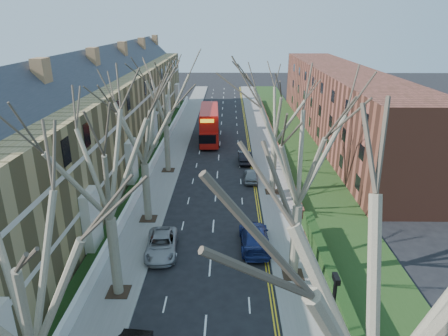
{
  "coord_description": "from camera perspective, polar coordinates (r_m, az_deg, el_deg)",
  "views": [
    {
      "loc": [
        1.31,
        -15.01,
        16.43
      ],
      "look_at": [
        0.84,
        20.11,
        3.36
      ],
      "focal_mm": 32.0,
      "sensor_mm": 36.0,
      "label": 1
    }
  ],
  "objects": [
    {
      "name": "tree_right_far",
      "position": [
        37.95,
        7.49,
        9.32
      ],
      "size": [
        10.15,
        10.15,
        14.22
      ],
      "color": "#695C4B",
      "rests_on": "ground"
    },
    {
      "name": "tree_right_mid",
      "position": [
        24.41,
        11.11,
        3.66
      ],
      "size": [
        10.5,
        10.5,
        14.71
      ],
      "color": "#695C4B",
      "rests_on": "ground"
    },
    {
      "name": "terrace_left",
      "position": [
        49.59,
        -16.94,
        6.83
      ],
      "size": [
        9.7,
        78.0,
        13.6
      ],
      "color": "olive",
      "rests_on": "ground"
    },
    {
      "name": "car_left_far",
      "position": [
        30.68,
        -8.91,
        -10.76
      ],
      "size": [
        2.62,
        5.05,
        1.36
      ],
      "primitive_type": "imported",
      "rotation": [
        0.0,
        0.0,
        0.08
      ],
      "color": "#929397",
      "rests_on": "ground"
    },
    {
      "name": "tree_left_mid",
      "position": [
        23.19,
        -16.89,
        2.26
      ],
      "size": [
        10.5,
        10.5,
        14.71
      ],
      "color": "#695C4B",
      "rests_on": "ground"
    },
    {
      "name": "tree_left_dist",
      "position": [
        44.11,
        -8.56,
        11.22
      ],
      "size": [
        10.5,
        10.5,
        14.71
      ],
      "color": "#695C4B",
      "rests_on": "ground"
    },
    {
      "name": "tree_left_near",
      "position": [
        15.05,
        -27.79,
        -12.13
      ],
      "size": [
        9.8,
        9.8,
        13.73
      ],
      "color": "#695C4B",
      "rests_on": "ground"
    },
    {
      "name": "pavement_left",
      "position": [
        56.9,
        -6.67,
        3.55
      ],
      "size": [
        3.0,
        102.0,
        0.12
      ],
      "primitive_type": "cube",
      "color": "slate",
      "rests_on": "ground"
    },
    {
      "name": "tree_left_far",
      "position": [
        32.59,
        -11.77,
        7.24
      ],
      "size": [
        10.15,
        10.15,
        14.22
      ],
      "color": "#695C4B",
      "rests_on": "ground"
    },
    {
      "name": "pavement_right",
      "position": [
        56.63,
        5.49,
        3.51
      ],
      "size": [
        3.0,
        102.0,
        0.12
      ],
      "primitive_type": "cube",
      "color": "slate",
      "rests_on": "ground"
    },
    {
      "name": "car_right_far",
      "position": [
        48.8,
        2.99,
        1.57
      ],
      "size": [
        1.58,
        4.26,
        1.39
      ],
      "primitive_type": "imported",
      "rotation": [
        0.0,
        0.0,
        3.17
      ],
      "color": "black",
      "rests_on": "ground"
    },
    {
      "name": "double_decker_bus",
      "position": [
        57.51,
        -2.11,
        6.15
      ],
      "size": [
        3.11,
        11.14,
        4.62
      ],
      "rotation": [
        0.0,
        0.0,
        3.18
      ],
      "color": "#AF120C",
      "rests_on": "ground"
    },
    {
      "name": "tree_right_near",
      "position": [
        11.98,
        22.9,
        -14.7
      ],
      "size": [
        10.85,
        10.85,
        15.2
      ],
      "color": "#695C4B",
      "rests_on": "ground"
    },
    {
      "name": "flats_right",
      "position": [
        61.29,
        16.22,
        8.84
      ],
      "size": [
        13.97,
        54.0,
        10.0
      ],
      "color": "brown",
      "rests_on": "ground"
    },
    {
      "name": "car_right_mid",
      "position": [
        43.29,
        3.87,
        -1.02
      ],
      "size": [
        1.68,
        3.87,
        1.3
      ],
      "primitive_type": "imported",
      "rotation": [
        0.0,
        0.0,
        3.1
      ],
      "color": "gray",
      "rests_on": "ground"
    },
    {
      "name": "grass_verge_right",
      "position": [
        57.15,
        10.0,
        3.54
      ],
      "size": [
        6.0,
        102.0,
        0.06
      ],
      "color": "#1F3A15",
      "rests_on": "ground"
    },
    {
      "name": "car_right_near",
      "position": [
        31.1,
        4.39,
        -9.85
      ],
      "size": [
        2.34,
        5.51,
        1.59
      ],
      "primitive_type": "imported",
      "rotation": [
        0.0,
        0.0,
        3.16
      ],
      "color": "navy",
      "rests_on": "ground"
    },
    {
      "name": "wall_hedge_right",
      "position": [
        23.76,
        17.33,
        -20.83
      ],
      "size": [
        0.7,
        24.0,
        1.8
      ],
      "color": "brown",
      "rests_on": "ground"
    },
    {
      "name": "front_wall_left",
      "position": [
        49.47,
        -9.72,
        1.46
      ],
      "size": [
        0.3,
        78.0,
        1.0
      ],
      "color": "white",
      "rests_on": "ground"
    }
  ]
}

